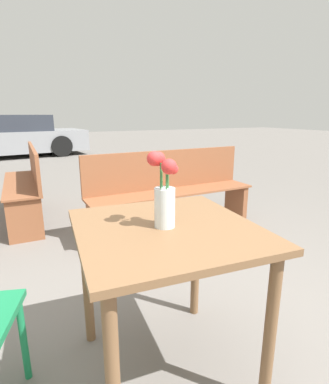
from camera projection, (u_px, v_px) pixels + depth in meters
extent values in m
plane|color=slate|center=(166.00, 366.00, 1.49)|extent=(40.00, 40.00, 0.00)
cube|color=brown|center=(166.00, 229.00, 1.30)|extent=(0.83, 0.84, 0.03)
cylinder|color=brown|center=(113.00, 383.00, 0.99)|extent=(0.05, 0.05, 0.71)
cylinder|color=brown|center=(270.00, 333.00, 1.21)|extent=(0.05, 0.05, 0.71)
cylinder|color=brown|center=(87.00, 282.00, 1.58)|extent=(0.05, 0.05, 0.71)
cylinder|color=brown|center=(195.00, 261.00, 1.81)|extent=(0.05, 0.05, 0.71)
cylinder|color=silver|center=(164.00, 208.00, 1.27)|extent=(0.09, 0.09, 0.17)
cylinder|color=silver|center=(164.00, 215.00, 1.28)|extent=(0.08, 0.08, 0.09)
cylinder|color=#337038|center=(168.00, 199.00, 1.27)|extent=(0.01, 0.01, 0.22)
sphere|color=red|center=(173.00, 169.00, 1.25)|extent=(0.05, 0.05, 0.05)
cylinder|color=#337038|center=(162.00, 194.00, 1.27)|extent=(0.01, 0.01, 0.26)
sphere|color=red|center=(158.00, 159.00, 1.26)|extent=(0.06, 0.06, 0.06)
cylinder|color=#337038|center=(161.00, 194.00, 1.26)|extent=(0.01, 0.01, 0.27)
sphere|color=red|center=(154.00, 159.00, 1.21)|extent=(0.06, 0.06, 0.06)
cylinder|color=#337038|center=(166.00, 199.00, 1.24)|extent=(0.01, 0.01, 0.24)
sphere|color=red|center=(169.00, 167.00, 1.18)|extent=(0.06, 0.06, 0.06)
cylinder|color=#197A47|center=(24.00, 339.00, 1.37)|extent=(0.03, 0.03, 0.43)
cube|color=brown|center=(173.00, 192.00, 3.06)|extent=(1.79, 0.39, 0.02)
cube|color=brown|center=(166.00, 169.00, 3.14)|extent=(1.78, 0.07, 0.40)
cube|color=brown|center=(236.00, 202.00, 3.48)|extent=(0.07, 0.33, 0.43)
cube|color=brown|center=(94.00, 226.00, 2.75)|extent=(0.07, 0.33, 0.43)
cube|color=brown|center=(21.00, 183.00, 3.45)|extent=(0.37, 1.53, 0.02)
cube|color=brown|center=(34.00, 164.00, 3.46)|extent=(0.05, 1.53, 0.40)
cube|color=brown|center=(25.00, 221.00, 2.89)|extent=(0.32, 0.06, 0.43)
cube|color=brown|center=(22.00, 189.00, 4.12)|extent=(0.32, 0.06, 0.43)
cube|color=gray|center=(6.00, 142.00, 8.57)|extent=(4.52, 2.19, 0.60)
cube|color=#2D333D|center=(3.00, 123.00, 8.44)|extent=(2.57, 1.81, 0.45)
cylinder|color=black|center=(62.00, 146.00, 8.70)|extent=(0.62, 0.25, 0.60)
cylinder|color=black|center=(49.00, 142.00, 9.96)|extent=(0.62, 0.25, 0.60)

